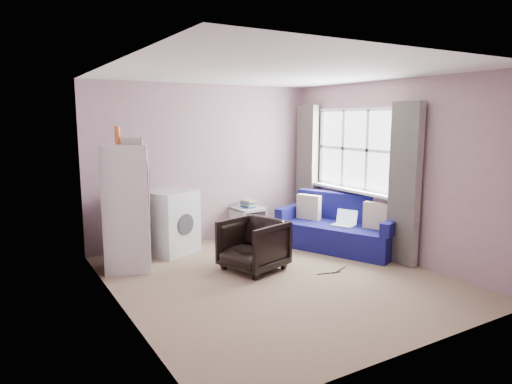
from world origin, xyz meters
TOP-DOWN VIEW (x-y plane):
  - room at (0.02, 0.01)m, footprint 3.84×4.24m
  - armchair at (-0.10, 0.42)m, footprint 0.85×0.88m
  - fridge at (-1.49, 1.29)m, footprint 0.72×0.71m
  - washing_machine at (-0.76, 1.74)m, footprint 0.87×0.87m
  - side_table at (0.65, 1.87)m, footprint 0.49×0.49m
  - sofa at (1.57, 0.61)m, footprint 1.48×1.99m
  - window_dressing at (1.78, 0.70)m, footprint 0.17×2.62m
  - floor_cables at (0.76, -0.19)m, footprint 0.52×0.14m

SIDE VIEW (x-z plane):
  - floor_cables at x=0.76m, z-range 0.00..0.01m
  - sofa at x=1.57m, z-range -0.11..0.70m
  - side_table at x=0.65m, z-range -0.02..0.62m
  - armchair at x=-0.10m, z-range 0.00..0.74m
  - washing_machine at x=-0.76m, z-range 0.02..0.95m
  - fridge at x=-1.49m, z-range -0.10..1.77m
  - window_dressing at x=1.78m, z-range 0.02..2.20m
  - room at x=0.02m, z-range -0.02..2.52m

